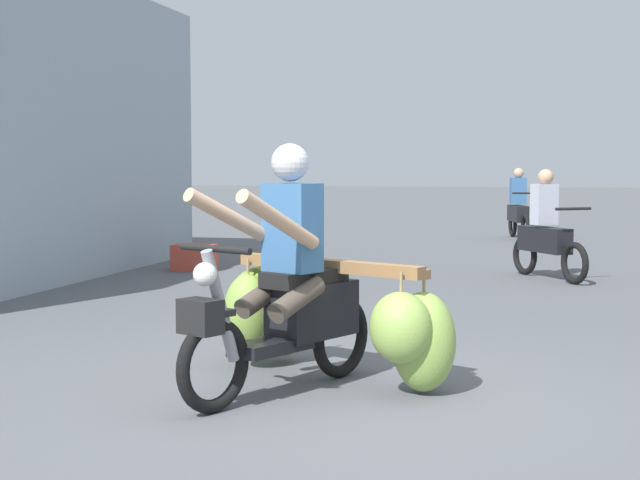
% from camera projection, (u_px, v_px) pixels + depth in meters
% --- Properties ---
extents(ground_plane, '(120.00, 120.00, 0.00)m').
position_uv_depth(ground_plane, '(349.00, 405.00, 5.68)').
color(ground_plane, '#56595E').
extents(motorbike_main_loaded, '(1.79, 1.99, 1.58)m').
position_uv_depth(motorbike_main_loaded, '(309.00, 307.00, 6.25)').
color(motorbike_main_loaded, black).
rests_on(motorbike_main_loaded, ground).
extents(motorbike_distant_ahead_left, '(0.98, 1.39, 1.40)m').
position_uv_depth(motorbike_distant_ahead_left, '(546.00, 234.00, 11.98)').
color(motorbike_distant_ahead_left, black).
rests_on(motorbike_distant_ahead_left, ground).
extents(motorbike_distant_ahead_right, '(0.63, 1.59, 1.40)m').
position_uv_depth(motorbike_distant_ahead_right, '(518.00, 210.00, 18.61)').
color(motorbike_distant_ahead_right, black).
rests_on(motorbike_distant_ahead_right, ground).
extents(produce_crate, '(0.56, 0.40, 0.36)m').
position_uv_depth(produce_crate, '(194.00, 257.00, 12.96)').
color(produce_crate, '#CC4C38').
rests_on(produce_crate, ground).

